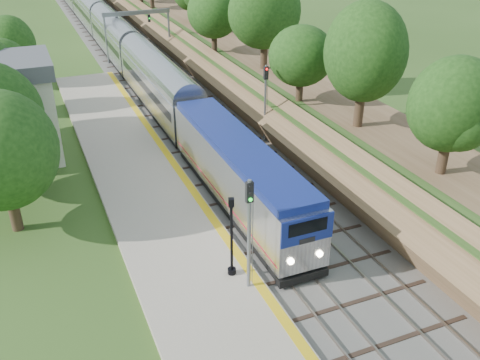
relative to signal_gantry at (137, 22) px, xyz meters
name	(u,v)px	position (x,y,z in m)	size (l,w,h in m)	color
trackbed	(128,51)	(-0.47, 5.01, -4.75)	(9.50, 170.00, 0.28)	#4C4944
platform	(165,222)	(-7.67, -38.99, -4.63)	(6.40, 68.00, 0.38)	#AB9E8A
yellow_stripe	(207,211)	(-4.82, -38.99, -4.43)	(0.55, 68.00, 0.01)	gold
embankment	(187,32)	(7.88, 5.01, -2.87)	(10.64, 170.00, 11.70)	brown
signal_gantry	(137,22)	(0.00, 0.00, 0.00)	(8.40, 0.38, 6.20)	slate
trees_behind_platform	(48,147)	(-13.64, -34.32, -0.29)	(7.82, 53.32, 7.21)	#332316
train	(117,42)	(-2.47, 1.63, -2.53)	(3.03, 100.68, 4.45)	black
lamppost_far	(232,241)	(-5.79, -45.67, -2.36)	(0.46, 0.46, 4.66)	black
signal_platform	(249,223)	(-5.37, -46.97, -0.59)	(0.37, 0.29, 6.26)	slate
signal_farside	(265,96)	(3.73, -29.49, -0.73)	(0.36, 0.28, 6.50)	slate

